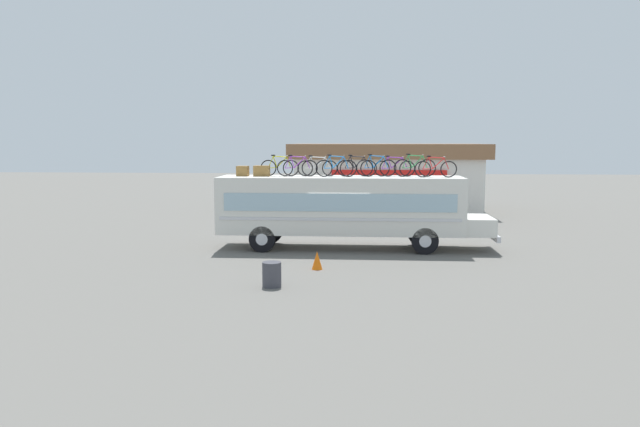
{
  "coord_description": "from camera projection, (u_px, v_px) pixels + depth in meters",
  "views": [
    {
      "loc": [
        0.94,
        -24.83,
        4.53
      ],
      "look_at": [
        -0.86,
        0.0,
        1.5
      ],
      "focal_mm": 33.08,
      "sensor_mm": 36.0,
      "label": 1
    }
  ],
  "objects": [
    {
      "name": "rooftop_bicycle_6",
      "position": [
        376.0,
        167.0,
        24.97
      ],
      "size": [
        1.7,
        0.44,
        0.95
      ],
      "color": "black",
      "rests_on": "bus"
    },
    {
      "name": "rooftop_bicycle_8",
      "position": [
        415.0,
        167.0,
        24.74
      ],
      "size": [
        1.76,
        0.44,
        0.97
      ],
      "color": "black",
      "rests_on": "bus"
    },
    {
      "name": "roadside_building",
      "position": [
        386.0,
        176.0,
        39.06
      ],
      "size": [
        12.36,
        8.04,
        4.4
      ],
      "color": "silver",
      "rests_on": "ground"
    },
    {
      "name": "rooftop_bicycle_7",
      "position": [
        394.0,
        168.0,
        24.94
      ],
      "size": [
        1.74,
        0.44,
        0.89
      ],
      "color": "black",
      "rests_on": "bus"
    },
    {
      "name": "rooftop_bicycle_1",
      "position": [
        279.0,
        167.0,
        25.17
      ],
      "size": [
        1.66,
        0.44,
        0.92
      ],
      "color": "black",
      "rests_on": "bus"
    },
    {
      "name": "rooftop_bicycle_3",
      "position": [
        317.0,
        167.0,
        25.14
      ],
      "size": [
        1.73,
        0.44,
        0.89
      ],
      "color": "black",
      "rests_on": "bus"
    },
    {
      "name": "ground_plane",
      "position": [
        340.0,
        248.0,
        25.2
      ],
      "size": [
        120.0,
        120.0,
        0.0
      ],
      "primitive_type": "plane",
      "color": "#605E59"
    },
    {
      "name": "bus",
      "position": [
        345.0,
        206.0,
        24.96
      ],
      "size": [
        11.61,
        2.47,
        3.07
      ],
      "color": "silver",
      "rests_on": "ground"
    },
    {
      "name": "rooftop_bicycle_9",
      "position": [
        436.0,
        168.0,
        24.23
      ],
      "size": [
        1.74,
        0.44,
        0.9
      ],
      "color": "black",
      "rests_on": "bus"
    },
    {
      "name": "trash_bin",
      "position": [
        272.0,
        274.0,
        18.48
      ],
      "size": [
        0.6,
        0.6,
        0.79
      ],
      "primitive_type": "cylinder",
      "color": "#3F3F47",
      "rests_on": "ground"
    },
    {
      "name": "rooftop_bicycle_5",
      "position": [
        357.0,
        167.0,
        24.9
      ],
      "size": [
        1.69,
        0.44,
        0.93
      ],
      "color": "black",
      "rests_on": "bus"
    },
    {
      "name": "rooftop_bicycle_4",
      "position": [
        336.0,
        167.0,
        24.67
      ],
      "size": [
        1.73,
        0.44,
        0.94
      ],
      "color": "black",
      "rests_on": "bus"
    },
    {
      "name": "luggage_bag_2",
      "position": [
        262.0,
        171.0,
        25.11
      ],
      "size": [
        0.67,
        0.43,
        0.45
      ],
      "primitive_type": "cube",
      "color": "olive",
      "rests_on": "bus"
    },
    {
      "name": "luggage_bag_1",
      "position": [
        243.0,
        171.0,
        25.27
      ],
      "size": [
        0.49,
        0.48,
        0.43
      ],
      "primitive_type": "cube",
      "color": "olive",
      "rests_on": "bus"
    },
    {
      "name": "traffic_cone",
      "position": [
        317.0,
        260.0,
        21.01
      ],
      "size": [
        0.38,
        0.38,
        0.66
      ],
      "primitive_type": "cone",
      "color": "orange",
      "rests_on": "ground"
    },
    {
      "name": "rooftop_bicycle_2",
      "position": [
        297.0,
        167.0,
        25.07
      ],
      "size": [
        1.75,
        0.44,
        0.92
      ],
      "color": "black",
      "rests_on": "bus"
    }
  ]
}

